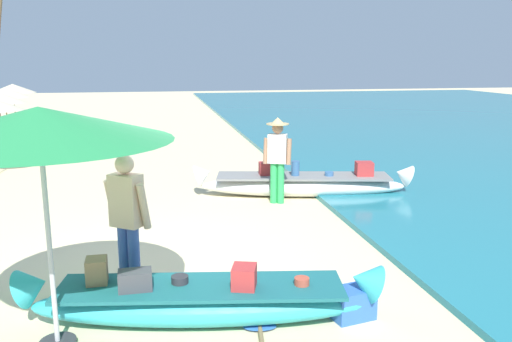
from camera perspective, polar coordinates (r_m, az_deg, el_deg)
ground_plane at (r=7.29m, az=-12.27°, el=-11.03°), size 80.00×80.00×0.00m
boat_cyan_foreground at (r=5.94m, az=-6.10°, el=-13.71°), size 4.00×1.29×0.70m
boat_white_midground at (r=11.08m, az=5.18°, el=-1.39°), size 4.57×1.61×0.75m
person_vendor_hatted at (r=10.34m, az=2.33°, el=1.83°), size 0.58×0.44×1.71m
person_tourist_customer at (r=6.38m, az=-13.73°, el=-4.99°), size 0.57×0.49×1.75m
patio_umbrella_large at (r=5.24m, az=-22.39°, el=4.58°), size 2.46×2.46×2.40m
parasol_row_2 at (r=19.00m, az=-25.52°, el=7.66°), size 1.60×1.60×1.91m
parasol_row_3 at (r=21.43m, az=-24.78°, el=8.10°), size 1.60×1.60×1.91m
cooler_box at (r=6.11m, az=10.35°, el=-13.87°), size 0.51×0.40×0.35m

